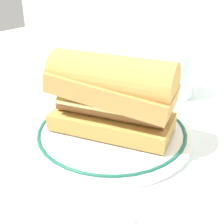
# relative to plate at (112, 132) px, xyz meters

# --- Properties ---
(ground_plane) EXTENTS (1.50, 1.50, 0.00)m
(ground_plane) POSITION_rel_plate_xyz_m (-0.01, -0.01, -0.01)
(ground_plane) COLOR silver
(plate) EXTENTS (0.26, 0.26, 0.01)m
(plate) POSITION_rel_plate_xyz_m (0.00, 0.00, 0.00)
(plate) COLOR white
(plate) RESTS_ON ground_plane
(sausage_sandwich) EXTENTS (0.21, 0.15, 0.12)m
(sausage_sandwich) POSITION_rel_plate_xyz_m (0.00, 0.00, 0.07)
(sausage_sandwich) COLOR #BC8E44
(sausage_sandwich) RESTS_ON plate
(drinking_glass) EXTENTS (0.07, 0.07, 0.09)m
(drinking_glass) POSITION_rel_plate_xyz_m (-0.01, 0.21, 0.03)
(drinking_glass) COLOR silver
(drinking_glass) RESTS_ON ground_plane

